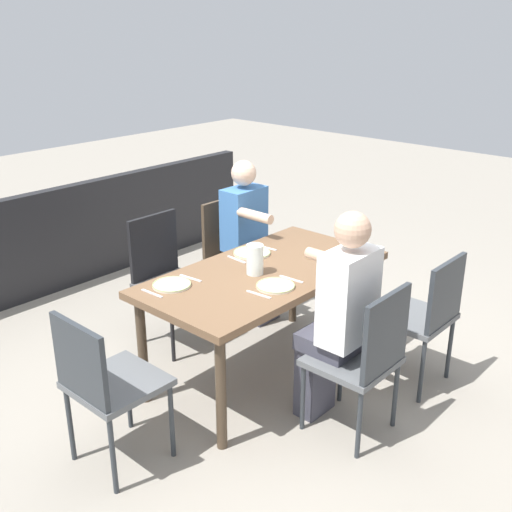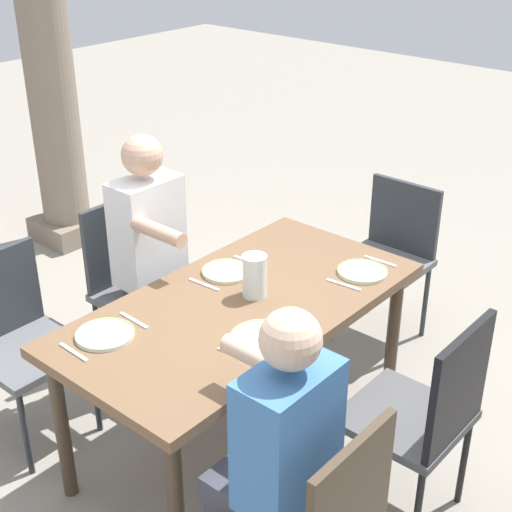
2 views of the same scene
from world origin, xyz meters
The scene contains 23 objects.
ground_plane centered at (0.00, 0.00, 0.00)m, with size 16.00×16.00×0.00m, color gray.
dining_table centered at (0.00, 0.00, 0.68)m, with size 1.63×0.83×0.75m.
chair_west_north centered at (-0.58, 0.84, 0.52)m, with size 0.44×0.44×0.89m.
chair_west_south centered at (-0.58, -0.84, 0.52)m, with size 0.44×0.44×0.91m.
chair_mid_north centered at (0.11, 0.84, 0.52)m, with size 0.44×0.44×0.92m.
chair_mid_south centered at (0.11, -0.84, 0.54)m, with size 0.44×0.44×0.94m.
chair_head_east centered at (1.23, 0.00, 0.53)m, with size 0.44×0.44×0.89m.
diner_woman_green centered at (0.11, 0.65, 0.70)m, with size 0.35×0.49×1.31m.
diner_man_white centered at (-0.58, -0.65, 0.67)m, with size 0.35×0.49×1.25m.
patio_railing centered at (0.00, -2.26, 0.45)m, with size 4.03×0.10×0.90m, color black.
plate_0 centered at (-0.55, 0.23, 0.76)m, with size 0.23×0.23×0.02m.
fork_0 centered at (-0.70, 0.23, 0.75)m, with size 0.02×0.17×0.01m, color silver.
spoon_0 centered at (-0.40, 0.23, 0.75)m, with size 0.02×0.17×0.01m, color silver.
plate_1 centered at (-0.16, -0.25, 0.76)m, with size 0.25×0.25×0.02m.
fork_1 centered at (-0.31, -0.25, 0.75)m, with size 0.02×0.17×0.01m, color silver.
spoon_1 centered at (-0.01, -0.25, 0.75)m, with size 0.02×0.17×0.01m, color silver.
plate_2 centered at (0.15, 0.22, 0.76)m, with size 0.23×0.23×0.02m.
fork_2 centered at (0.00, 0.22, 0.75)m, with size 0.02×0.17×0.01m, color silver.
spoon_2 centered at (0.30, 0.22, 0.75)m, with size 0.02×0.17×0.01m, color silver.
plate_3 centered at (0.55, -0.25, 0.76)m, with size 0.23×0.23×0.02m.
fork_3 centered at (0.40, -0.25, 0.75)m, with size 0.02×0.17×0.01m, color silver.
spoon_3 centered at (0.70, -0.25, 0.75)m, with size 0.02×0.17×0.01m, color silver.
water_pitcher centered at (0.08, -0.01, 0.84)m, with size 0.11×0.11×0.19m.
Camera 1 is at (2.70, 2.36, 2.24)m, focal length 43.10 mm.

